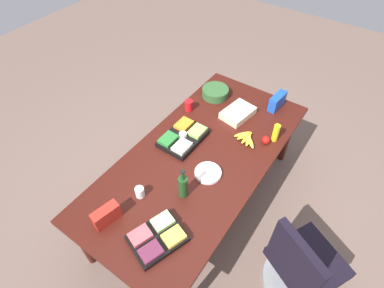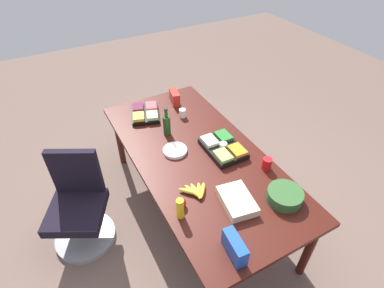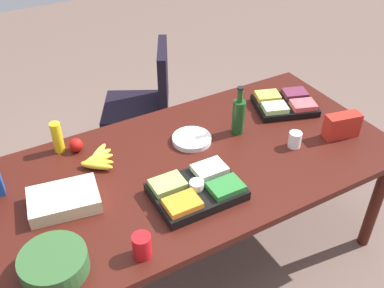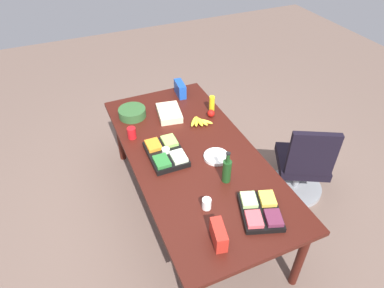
# 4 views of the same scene
# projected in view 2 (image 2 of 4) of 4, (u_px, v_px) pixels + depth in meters

# --- Properties ---
(ground_plane) EXTENTS (10.00, 10.00, 0.00)m
(ground_plane) POSITION_uv_depth(u_px,v_px,m) (197.00, 207.00, 3.25)
(ground_plane) COLOR brown
(conference_table) EXTENTS (2.28, 1.09, 0.75)m
(conference_table) POSITION_uv_depth(u_px,v_px,m) (197.00, 160.00, 2.81)
(conference_table) COLOR #3E130D
(conference_table) RESTS_ON ground
(office_chair) EXTENTS (0.65, 0.65, 0.92)m
(office_chair) POSITION_uv_depth(u_px,v_px,m) (79.00, 211.00, 2.78)
(office_chair) COLOR gray
(office_chair) RESTS_ON ground
(mustard_bottle) EXTENTS (0.07, 0.07, 0.18)m
(mustard_bottle) POSITION_uv_depth(u_px,v_px,m) (180.00, 209.00, 2.19)
(mustard_bottle) COLOR yellow
(mustard_bottle) RESTS_ON conference_table
(paper_cup) EXTENTS (0.08, 0.08, 0.09)m
(paper_cup) POSITION_uv_depth(u_px,v_px,m) (182.00, 113.00, 3.20)
(paper_cup) COLOR white
(paper_cup) RESTS_ON conference_table
(paper_plate_stack) EXTENTS (0.26, 0.26, 0.03)m
(paper_plate_stack) POSITION_uv_depth(u_px,v_px,m) (175.00, 150.00, 2.79)
(paper_plate_stack) COLOR white
(paper_plate_stack) RESTS_ON conference_table
(fruit_platter) EXTENTS (0.43, 0.38, 0.07)m
(fruit_platter) POSITION_uv_depth(u_px,v_px,m) (145.00, 113.00, 3.23)
(fruit_platter) COLOR black
(fruit_platter) RESTS_ON conference_table
(banana_bunch) EXTENTS (0.20, 0.24, 0.04)m
(banana_bunch) POSITION_uv_depth(u_px,v_px,m) (196.00, 191.00, 2.40)
(banana_bunch) COLOR yellow
(banana_bunch) RESTS_ON conference_table
(sheet_cake) EXTENTS (0.35, 0.27, 0.07)m
(sheet_cake) POSITION_uv_depth(u_px,v_px,m) (237.00, 201.00, 2.31)
(sheet_cake) COLOR beige
(sheet_cake) RESTS_ON conference_table
(veggie_tray) EXTENTS (0.42, 0.31, 0.09)m
(veggie_tray) POSITION_uv_depth(u_px,v_px,m) (223.00, 148.00, 2.79)
(veggie_tray) COLOR black
(veggie_tray) RESTS_ON conference_table
(salad_bowl) EXTENTS (0.33, 0.33, 0.09)m
(salad_bowl) POSITION_uv_depth(u_px,v_px,m) (285.00, 196.00, 2.34)
(salad_bowl) COLOR #2F592C
(salad_bowl) RESTS_ON conference_table
(red_solo_cup) EXTENTS (0.09, 0.09, 0.11)m
(red_solo_cup) POSITION_uv_depth(u_px,v_px,m) (267.00, 164.00, 2.59)
(red_solo_cup) COLOR red
(red_solo_cup) RESTS_ON conference_table
(chip_bag_red) EXTENTS (0.21, 0.12, 0.14)m
(chip_bag_red) POSITION_uv_depth(u_px,v_px,m) (175.00, 97.00, 3.40)
(chip_bag_red) COLOR red
(chip_bag_red) RESTS_ON conference_table
(chip_bag_blue) EXTENTS (0.23, 0.10, 0.15)m
(chip_bag_blue) POSITION_uv_depth(u_px,v_px,m) (235.00, 247.00, 1.97)
(chip_bag_blue) COLOR #1949AC
(chip_bag_blue) RESTS_ON conference_table
(wine_bottle) EXTENTS (0.08, 0.08, 0.29)m
(wine_bottle) POSITION_uv_depth(u_px,v_px,m) (167.00, 125.00, 2.93)
(wine_bottle) COLOR #19421A
(wine_bottle) RESTS_ON conference_table
(apple_red) EXTENTS (0.09, 0.09, 0.08)m
(apple_red) POSITION_uv_depth(u_px,v_px,m) (181.00, 203.00, 2.29)
(apple_red) COLOR #AE130E
(apple_red) RESTS_ON conference_table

